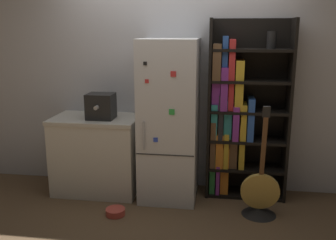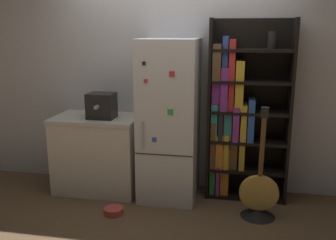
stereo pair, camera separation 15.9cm
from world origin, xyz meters
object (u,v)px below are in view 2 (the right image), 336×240
object	(u,v)px
bookshelf	(237,117)
espresso_machine	(102,106)
guitar	(258,201)
pet_bowl	(114,210)
refrigerator	(169,121)

from	to	relation	value
bookshelf	espresso_machine	world-z (taller)	bookshelf
espresso_machine	guitar	world-z (taller)	espresso_machine
bookshelf	pet_bowl	size ratio (longest dim) A/B	9.82
bookshelf	espresso_machine	bearing A→B (deg)	-171.87
bookshelf	pet_bowl	xyz separation A→B (m)	(-1.21, -0.73, -0.88)
bookshelf	espresso_machine	distance (m)	1.51
pet_bowl	guitar	bearing A→B (deg)	8.70
pet_bowl	espresso_machine	bearing A→B (deg)	118.74
bookshelf	guitar	size ratio (longest dim) A/B	1.69
espresso_machine	pet_bowl	xyz separation A→B (m)	(0.28, -0.51, -0.99)
guitar	pet_bowl	bearing A→B (deg)	-171.30
refrigerator	guitar	distance (m)	1.25
espresso_machine	guitar	xyz separation A→B (m)	(1.74, -0.29, -0.86)
refrigerator	guitar	world-z (taller)	refrigerator
guitar	refrigerator	bearing A→B (deg)	161.38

